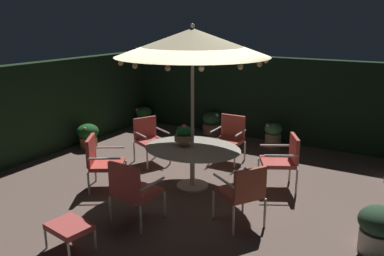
# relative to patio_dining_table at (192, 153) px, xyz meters

# --- Properties ---
(ground_plane) EXTENTS (7.93, 7.76, 0.02)m
(ground_plane) POSITION_rel_patio_dining_table_xyz_m (0.01, -0.15, -0.64)
(ground_plane) COLOR brown
(hedge_backdrop_rear) EXTENTS (7.93, 0.30, 2.05)m
(hedge_backdrop_rear) POSITION_rel_patio_dining_table_xyz_m (0.01, 3.58, 0.39)
(hedge_backdrop_rear) COLOR black
(hedge_backdrop_rear) RESTS_ON ground_plane
(hedge_backdrop_left) EXTENTS (0.30, 7.76, 2.05)m
(hedge_backdrop_left) POSITION_rel_patio_dining_table_xyz_m (-3.80, -0.15, 0.39)
(hedge_backdrop_left) COLOR black
(hedge_backdrop_left) RESTS_ON ground_plane
(patio_dining_table) EXTENTS (1.76, 1.50, 0.74)m
(patio_dining_table) POSITION_rel_patio_dining_table_xyz_m (0.00, 0.00, 0.00)
(patio_dining_table) COLOR beige
(patio_dining_table) RESTS_ON ground_plane
(patio_umbrella) EXTENTS (2.61, 2.61, 2.87)m
(patio_umbrella) POSITION_rel_patio_dining_table_xyz_m (0.00, -0.00, 1.93)
(patio_umbrella) COLOR beige
(patio_umbrella) RESTS_ON ground_plane
(centerpiece_planter) EXTENTS (0.35, 0.35, 0.39)m
(centerpiece_planter) POSITION_rel_patio_dining_table_xyz_m (-0.18, 0.01, 0.32)
(centerpiece_planter) COLOR tan
(centerpiece_planter) RESTS_ON patio_dining_table
(patio_chair_north) EXTENTS (0.84, 0.85, 0.95)m
(patio_chair_north) POSITION_rel_patio_dining_table_xyz_m (-1.36, -0.88, -0.09)
(patio_chair_north) COLOR beige
(patio_chair_north) RESTS_ON ground_plane
(patio_chair_northeast) EXTENTS (0.63, 0.62, 0.98)m
(patio_chair_northeast) POSITION_rel_patio_dining_table_xyz_m (-0.06, -1.62, -0.07)
(patio_chair_northeast) COLOR beige
(patio_chair_northeast) RESTS_ON ground_plane
(patio_chair_east) EXTENTS (0.80, 0.80, 0.95)m
(patio_chair_east) POSITION_rel_patio_dining_table_xyz_m (1.36, -0.86, -0.06)
(patio_chair_east) COLOR beige
(patio_chair_east) RESTS_ON ground_plane
(patio_chair_southeast) EXTENTS (0.83, 0.82, 0.97)m
(patio_chair_southeast) POSITION_rel_patio_dining_table_xyz_m (1.41, 0.78, -0.06)
(patio_chair_southeast) COLOR silver
(patio_chair_southeast) RESTS_ON ground_plane
(patio_chair_south) EXTENTS (0.61, 0.59, 0.96)m
(patio_chair_south) POSITION_rel_patio_dining_table_xyz_m (-0.03, 1.62, -0.08)
(patio_chair_south) COLOR silver
(patio_chair_south) RESTS_ON ground_plane
(patio_chair_southwest) EXTENTS (0.79, 0.77, 0.93)m
(patio_chair_southwest) POSITION_rel_patio_dining_table_xyz_m (-1.46, 0.68, -0.09)
(patio_chair_southwest) COLOR beige
(patio_chair_southwest) RESTS_ON ground_plane
(ottoman_footrest) EXTENTS (0.61, 0.51, 0.36)m
(ottoman_footrest) POSITION_rel_patio_dining_table_xyz_m (-0.33, -2.59, -0.32)
(ottoman_footrest) COLOR beige
(ottoman_footrest) RESTS_ON ground_plane
(potted_plant_left_near) EXTENTS (0.50, 0.50, 0.57)m
(potted_plant_left_near) POSITION_rel_patio_dining_table_xyz_m (-3.26, 0.69, -0.31)
(potted_plant_left_near) COLOR #AA6C3E
(potted_plant_left_near) RESTS_ON ground_plane
(potted_plant_back_center) EXTENTS (0.54, 0.54, 0.63)m
(potted_plant_back_center) POSITION_rel_patio_dining_table_xyz_m (3.15, -0.59, -0.29)
(potted_plant_back_center) COLOR beige
(potted_plant_back_center) RESTS_ON ground_plane
(potted_plant_front_corner) EXTENTS (0.45, 0.45, 0.54)m
(potted_plant_front_corner) POSITION_rel_patio_dining_table_xyz_m (-3.37, 2.98, -0.34)
(potted_plant_front_corner) COLOR silver
(potted_plant_front_corner) RESTS_ON ground_plane
(potted_plant_right_near) EXTENTS (0.40, 0.40, 0.60)m
(potted_plant_right_near) POSITION_rel_patio_dining_table_xyz_m (0.47, 2.90, -0.31)
(potted_plant_right_near) COLOR #7A6855
(potted_plant_right_near) RESTS_ON ground_plane
(potted_plant_right_far) EXTENTS (0.50, 0.50, 0.59)m
(potted_plant_right_far) POSITION_rel_patio_dining_table_xyz_m (-1.33, 3.24, -0.34)
(potted_plant_right_far) COLOR #816449
(potted_plant_right_far) RESTS_ON ground_plane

